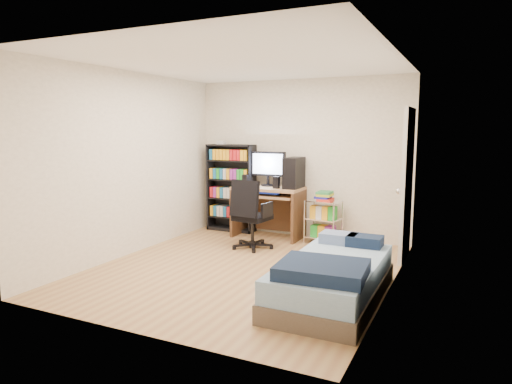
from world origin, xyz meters
The scene contains 7 objects.
room centered at (0.00, 0.00, 1.25)m, with size 3.58×4.08×2.58m.
media_shelf centered at (-1.18, 1.84, 0.75)m, with size 0.82×0.27×1.53m.
computer_desk centered at (-0.31, 1.73, 0.74)m, with size 1.08×0.63×1.36m.
office_chair centered at (-0.36, 0.92, 0.32)m, with size 0.67×0.67×1.02m.
wire_cart centered at (0.49, 1.68, 0.53)m, with size 0.54×0.42×0.80m.
bed centered at (1.27, -0.53, 0.23)m, with size 0.92×1.84×0.53m.
door centered at (1.72, 1.35, 1.00)m, with size 0.12×0.80×2.00m.
Camera 1 is at (2.49, -4.88, 1.73)m, focal length 32.00 mm.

